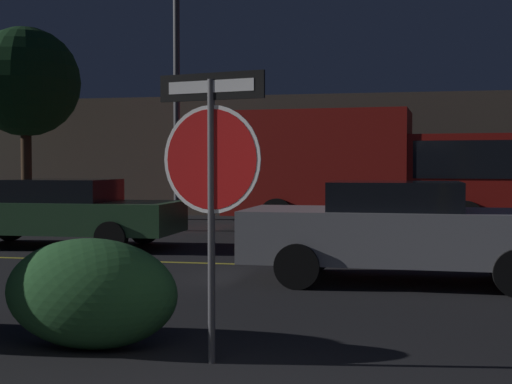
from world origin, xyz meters
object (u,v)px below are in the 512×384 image
(stop_sign, at_px, (211,159))
(passing_car_1, at_px, (58,212))
(tree_0, at_px, (25,83))
(passing_car_2, at_px, (404,230))
(hedge_bush_2, at_px, (91,294))
(delivery_truck, at_px, (374,167))
(street_lamp, at_px, (177,51))

(stop_sign, distance_m, passing_car_1, 9.12)
(tree_0, bearing_deg, stop_sign, -56.11)
(passing_car_1, height_order, tree_0, tree_0)
(stop_sign, distance_m, passing_car_2, 4.76)
(passing_car_2, xyz_separation_m, tree_0, (-11.14, 9.85, 3.40))
(hedge_bush_2, height_order, passing_car_2, passing_car_2)
(tree_0, bearing_deg, delivery_truck, -12.17)
(hedge_bush_2, bearing_deg, tree_0, 120.96)
(street_lamp, height_order, tree_0, street_lamp)
(stop_sign, relative_size, passing_car_2, 0.52)
(passing_car_2, xyz_separation_m, street_lamp, (-5.43, 6.89, 3.71))
(delivery_truck, distance_m, tree_0, 11.02)
(delivery_truck, bearing_deg, passing_car_2, 9.10)
(tree_0, bearing_deg, street_lamp, -27.45)
(passing_car_2, height_order, tree_0, tree_0)
(street_lamp, distance_m, tree_0, 6.44)
(passing_car_1, relative_size, tree_0, 0.86)
(hedge_bush_2, distance_m, delivery_truck, 11.99)
(hedge_bush_2, relative_size, tree_0, 0.27)
(passing_car_1, bearing_deg, hedge_bush_2, -151.33)
(street_lamp, bearing_deg, tree_0, 152.55)
(hedge_bush_2, relative_size, street_lamp, 0.24)
(delivery_truck, height_order, tree_0, tree_0)
(stop_sign, relative_size, street_lamp, 0.37)
(delivery_truck, bearing_deg, street_lamp, -77.48)
(passing_car_1, height_order, street_lamp, street_lamp)
(passing_car_2, bearing_deg, delivery_truck, -173.77)
(hedge_bush_2, xyz_separation_m, street_lamp, (-2.70, 11.05, 3.95))
(stop_sign, height_order, passing_car_2, stop_sign)
(stop_sign, relative_size, passing_car_1, 0.47)
(stop_sign, height_order, delivery_truck, delivery_truck)
(street_lamp, relative_size, tree_0, 1.12)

